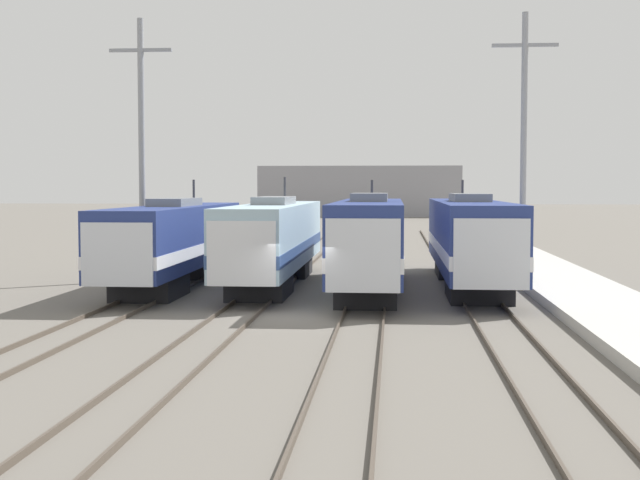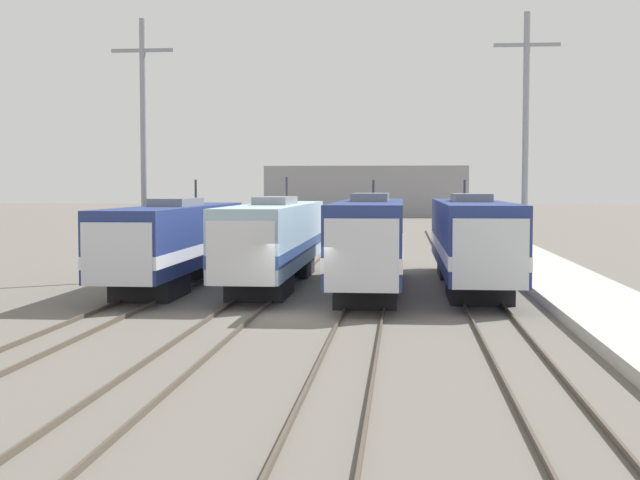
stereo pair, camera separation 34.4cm
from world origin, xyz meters
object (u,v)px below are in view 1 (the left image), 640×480
object	(u,v)px
locomotive_far_left	(173,242)
locomotive_center_left	(273,240)
catenary_tower_left	(142,144)
locomotive_center_right	(369,242)
catenary_tower_right	(524,143)
locomotive_far_right	(470,240)

from	to	relation	value
locomotive_far_left	locomotive_center_left	xyz separation A→B (m)	(4.45, 0.77, 0.03)
locomotive_far_left	catenary_tower_left	bearing A→B (deg)	127.77
locomotive_far_left	locomotive_center_right	world-z (taller)	locomotive_far_left
locomotive_center_left	catenary_tower_right	world-z (taller)	catenary_tower_right
locomotive_center_left	catenary_tower_right	xyz separation A→B (m)	(11.48, 2.05, 4.48)
locomotive_far_right	catenary_tower_right	bearing A→B (deg)	37.09
locomotive_center_left	locomotive_center_right	distance (m)	4.91
locomotive_center_right	catenary_tower_right	world-z (taller)	catenary_tower_right
catenary_tower_left	catenary_tower_right	distance (m)	18.12
locomotive_far_left	locomotive_center_right	xyz separation A→B (m)	(8.89, -1.32, 0.12)
locomotive_far_left	catenary_tower_right	xyz separation A→B (m)	(15.93, 2.83, 4.51)
locomotive_center_right	locomotive_far_left	bearing A→B (deg)	171.56
locomotive_center_right	locomotive_far_right	size ratio (longest dim) A/B	0.89
locomotive_far_left	locomotive_center_left	distance (m)	4.51
locomotive_far_left	catenary_tower_right	bearing A→B (deg)	10.07
locomotive_far_right	catenary_tower_right	distance (m)	5.48
locomotive_far_left	locomotive_far_right	distance (m)	13.36
locomotive_far_right	catenary_tower_left	xyz separation A→B (m)	(-15.53, 1.96, 4.41)
locomotive_far_right	catenary_tower_left	size ratio (longest dim) A/B	1.50
locomotive_center_left	locomotive_far_right	world-z (taller)	locomotive_center_left
locomotive_center_right	locomotive_far_right	bearing A→B (deg)	26.20
locomotive_center_right	catenary_tower_left	xyz separation A→B (m)	(-11.08, 4.15, 4.40)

